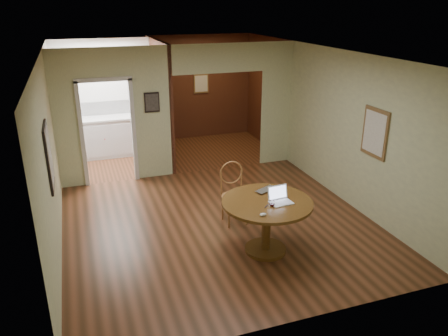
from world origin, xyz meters
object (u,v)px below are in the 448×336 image
object	(u,v)px
open_laptop	(279,198)
chair	(233,189)
dining_table	(267,214)
closed_laptop	(269,191)

from	to	relation	value
open_laptop	chair	bearing A→B (deg)	99.26
dining_table	closed_laptop	world-z (taller)	closed_laptop
chair	open_laptop	world-z (taller)	chair
closed_laptop	open_laptop	bearing A→B (deg)	-113.94
chair	closed_laptop	size ratio (longest dim) A/B	2.95
chair	closed_laptop	world-z (taller)	chair
open_laptop	closed_laptop	world-z (taller)	open_laptop
dining_table	chair	xyz separation A→B (m)	(-0.12, 1.06, -0.03)
chair	closed_laptop	xyz separation A→B (m)	(0.28, -0.77, 0.25)
dining_table	chair	bearing A→B (deg)	96.68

